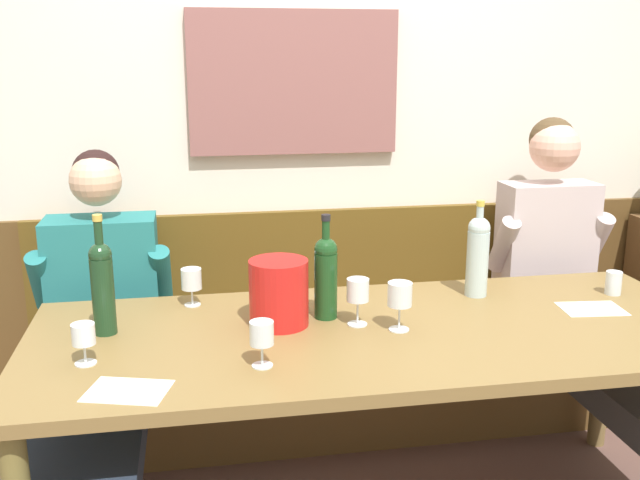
# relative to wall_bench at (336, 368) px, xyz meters

# --- Properties ---
(room_wall_back) EXTENTS (6.80, 0.12, 2.80)m
(room_wall_back) POSITION_rel_wall_bench_xyz_m (-0.00, 0.26, 1.12)
(room_wall_back) COLOR silver
(room_wall_back) RESTS_ON ground
(wood_wainscot_panel) EXTENTS (6.80, 0.03, 0.93)m
(wood_wainscot_panel) POSITION_rel_wall_bench_xyz_m (0.00, 0.21, 0.19)
(wood_wainscot_panel) COLOR brown
(wood_wainscot_panel) RESTS_ON ground
(wall_bench) EXTENTS (2.54, 0.42, 0.94)m
(wall_bench) POSITION_rel_wall_bench_xyz_m (0.00, 0.00, 0.00)
(wall_bench) COLOR brown
(wall_bench) RESTS_ON ground
(dining_table) EXTENTS (2.24, 0.90, 0.73)m
(dining_table) POSITION_rel_wall_bench_xyz_m (0.00, -0.71, 0.38)
(dining_table) COLOR brown
(dining_table) RESTS_ON ground
(person_right_seat) EXTENTS (0.52, 1.32, 1.24)m
(person_right_seat) POSITION_rel_wall_bench_xyz_m (-0.94, -0.40, 0.31)
(person_right_seat) COLOR #272B37
(person_right_seat) RESTS_ON ground
(person_center_left_seat) EXTENTS (0.50, 1.33, 1.34)m
(person_center_left_seat) POSITION_rel_wall_bench_xyz_m (0.92, -0.39, 0.36)
(person_center_left_seat) COLOR #273132
(person_center_left_seat) RESTS_ON ground
(ice_bucket) EXTENTS (0.19, 0.19, 0.22)m
(ice_bucket) POSITION_rel_wall_bench_xyz_m (-0.32, -0.61, 0.56)
(ice_bucket) COLOR red
(ice_bucket) RESTS_ON dining_table
(wine_bottle_clear_water) EXTENTS (0.08, 0.08, 0.35)m
(wine_bottle_clear_water) POSITION_rel_wall_bench_xyz_m (0.43, -0.45, 0.61)
(wine_bottle_clear_water) COLOR #B0C6C7
(wine_bottle_clear_water) RESTS_ON dining_table
(wine_bottle_amber_mid) EXTENTS (0.08, 0.08, 0.35)m
(wine_bottle_amber_mid) POSITION_rel_wall_bench_xyz_m (-0.16, -0.57, 0.60)
(wine_bottle_amber_mid) COLOR #18411B
(wine_bottle_amber_mid) RESTS_ON dining_table
(wine_bottle_green_tall) EXTENTS (0.07, 0.07, 0.38)m
(wine_bottle_green_tall) POSITION_rel_wall_bench_xyz_m (-0.87, -0.59, 0.61)
(wine_bottle_green_tall) COLOR #1A3A1F
(wine_bottle_green_tall) RESTS_ON dining_table
(wine_glass_mid_left) EXTENTS (0.08, 0.08, 0.16)m
(wine_glass_mid_left) POSITION_rel_wall_bench_xyz_m (0.05, -0.73, 0.57)
(wine_glass_mid_left) COLOR silver
(wine_glass_mid_left) RESTS_ON dining_table
(wine_glass_center_rear) EXTENTS (0.07, 0.07, 0.15)m
(wine_glass_center_rear) POSITION_rel_wall_bench_xyz_m (-0.26, -0.36, 0.55)
(wine_glass_center_rear) COLOR silver
(wine_glass_center_rear) RESTS_ON dining_table
(wine_glass_near_bucket) EXTENTS (0.07, 0.07, 0.16)m
(wine_glass_near_bucket) POSITION_rel_wall_bench_xyz_m (-0.07, -0.66, 0.57)
(wine_glass_near_bucket) COLOR silver
(wine_glass_near_bucket) RESTS_ON dining_table
(wine_glass_left_end) EXTENTS (0.07, 0.07, 0.13)m
(wine_glass_left_end) POSITION_rel_wall_bench_xyz_m (-0.40, -0.93, 0.55)
(wine_glass_left_end) COLOR silver
(wine_glass_left_end) RESTS_ON dining_table
(wine_glass_mid_right) EXTENTS (0.07, 0.07, 0.12)m
(wine_glass_mid_right) POSITION_rel_wall_bench_xyz_m (-0.90, -0.82, 0.54)
(wine_glass_mid_right) COLOR silver
(wine_glass_mid_right) RESTS_ON dining_table
(wine_glass_right_end) EXTENTS (0.07, 0.07, 0.13)m
(wine_glass_right_end) POSITION_rel_wall_bench_xyz_m (-0.59, -0.37, 0.55)
(wine_glass_right_end) COLOR silver
(wine_glass_right_end) RESTS_ON dining_table
(water_tumbler_center) EXTENTS (0.06, 0.06, 0.09)m
(water_tumbler_center) POSITION_rel_wall_bench_xyz_m (0.93, -0.52, 0.49)
(water_tumbler_center) COLOR silver
(water_tumbler_center) RESTS_ON dining_table
(tasting_sheet_left_guest) EXTENTS (0.22, 0.17, 0.00)m
(tasting_sheet_left_guest) POSITION_rel_wall_bench_xyz_m (0.77, -0.66, 0.45)
(tasting_sheet_left_guest) COLOR white
(tasting_sheet_left_guest) RESTS_ON dining_table
(tasting_sheet_right_guest) EXTENTS (0.24, 0.20, 0.00)m
(tasting_sheet_right_guest) POSITION_rel_wall_bench_xyz_m (-0.77, -1.03, 0.45)
(tasting_sheet_right_guest) COLOR white
(tasting_sheet_right_guest) RESTS_ON dining_table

